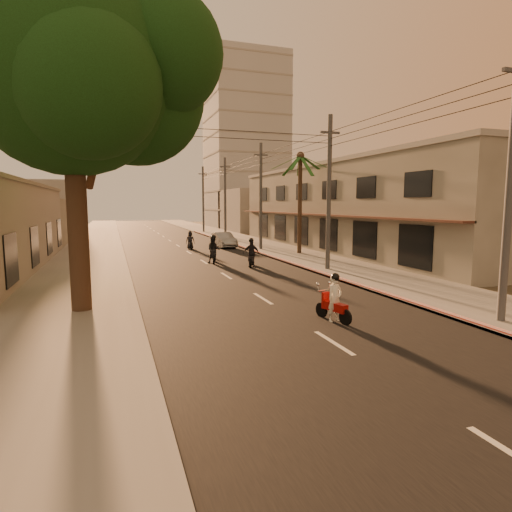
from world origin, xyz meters
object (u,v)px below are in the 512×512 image
at_px(broadleaf_tree, 82,72).
at_px(scooter_mid_a, 214,250).
at_px(scooter_far_a, 190,241).
at_px(scooter_red, 334,300).
at_px(parked_car, 223,240).
at_px(scooter_mid_b, 251,254).
at_px(palm_tree, 300,162).

distance_m(broadleaf_tree, scooter_mid_a, 15.27).
distance_m(broadleaf_tree, scooter_far_a, 22.99).
relative_size(scooter_red, scooter_far_a, 1.00).
bearing_deg(scooter_red, parked_car, 70.30).
distance_m(scooter_mid_a, parked_car, 10.45).
relative_size(scooter_red, parked_car, 0.39).
bearing_deg(scooter_red, scooter_mid_b, 70.65).
bearing_deg(scooter_far_a, scooter_mid_a, -89.07).
relative_size(palm_tree, scooter_far_a, 4.95).
distance_m(scooter_far_a, parked_car, 3.22).
xyz_separation_m(palm_tree, parked_car, (-4.28, 7.24, -6.46)).
bearing_deg(palm_tree, scooter_mid_b, -137.67).
relative_size(palm_tree, scooter_mid_b, 4.48).
xyz_separation_m(scooter_mid_a, parked_car, (3.19, 9.95, -0.18)).
bearing_deg(broadleaf_tree, scooter_red, -28.07).
height_order(broadleaf_tree, scooter_mid_b, broadleaf_tree).
bearing_deg(broadleaf_tree, parked_car, 63.90).
distance_m(scooter_mid_a, scooter_mid_b, 3.03).
relative_size(scooter_mid_b, scooter_far_a, 1.11).
height_order(broadleaf_tree, scooter_far_a, broadleaf_tree).
height_order(scooter_red, scooter_mid_b, scooter_mid_b).
distance_m(scooter_red, scooter_mid_a, 15.28).
bearing_deg(scooter_mid_a, parked_car, 86.12).
bearing_deg(scooter_mid_a, broadleaf_tree, -108.75).
relative_size(scooter_mid_a, scooter_mid_b, 1.04).
bearing_deg(broadleaf_tree, scooter_mid_a, 57.34).
xyz_separation_m(palm_tree, scooter_mid_b, (-5.63, -5.12, -6.31)).
distance_m(palm_tree, parked_car, 10.60).
distance_m(palm_tree, scooter_red, 20.29).
xyz_separation_m(scooter_red, scooter_far_a, (-0.55, 24.54, -0.01)).
bearing_deg(scooter_far_a, scooter_mid_b, -80.04).
xyz_separation_m(scooter_mid_b, parked_car, (1.35, 12.36, -0.15)).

